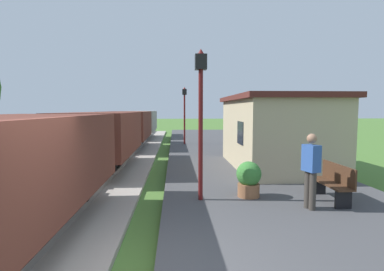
{
  "coord_description": "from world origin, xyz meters",
  "views": [
    {
      "loc": [
        0.5,
        -3.96,
        2.49
      ],
      "look_at": [
        1.11,
        6.83,
        1.57
      ],
      "focal_mm": 28.51,
      "sensor_mm": 36.0,
      "label": 1
    }
  ],
  "objects": [
    {
      "name": "station_hut",
      "position": [
        4.4,
        7.65,
        1.65
      ],
      "size": [
        3.5,
        5.8,
        2.78
      ],
      "color": "tan",
      "rests_on": "platform_slab"
    },
    {
      "name": "lamp_post_near",
      "position": [
        1.13,
        3.46,
        2.8
      ],
      "size": [
        0.28,
        0.28,
        3.7
      ],
      "color": "#591414",
      "rests_on": "platform_slab"
    },
    {
      "name": "person_waiting",
      "position": [
        3.54,
        2.61,
        1.18
      ],
      "size": [
        0.33,
        0.43,
        1.71
      ],
      "rotation": [
        0.0,
        0.0,
        3.41
      ],
      "color": "#38332D",
      "rests_on": "platform_slab"
    },
    {
      "name": "freight_train",
      "position": [
        -2.4,
        11.54,
        1.4
      ],
      "size": [
        2.5,
        26.0,
        2.12
      ],
      "color": "brown",
      "rests_on": "rail_near"
    },
    {
      "name": "bench_down_platform",
      "position": [
        4.38,
        12.23,
        0.72
      ],
      "size": [
        0.42,
        1.5,
        0.91
      ],
      "color": "#422819",
      "rests_on": "platform_slab"
    },
    {
      "name": "potted_planter",
      "position": [
        2.39,
        3.66,
        0.72
      ],
      "size": [
        0.64,
        0.64,
        0.92
      ],
      "color": "brown",
      "rests_on": "platform_slab"
    },
    {
      "name": "bench_near_hut",
      "position": [
        4.38,
        3.19,
        0.72
      ],
      "size": [
        0.42,
        1.5,
        0.91
      ],
      "color": "#422819",
      "rests_on": "platform_slab"
    },
    {
      "name": "lamp_post_far",
      "position": [
        1.13,
        15.83,
        2.8
      ],
      "size": [
        0.28,
        0.28,
        3.7
      ],
      "color": "#591414",
      "rests_on": "platform_slab"
    }
  ]
}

